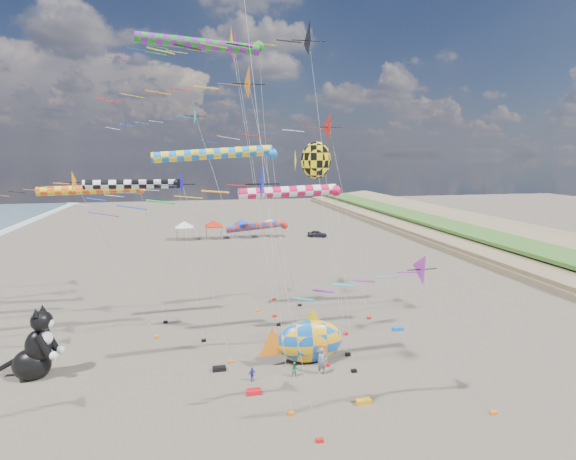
# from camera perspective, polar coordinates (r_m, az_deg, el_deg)

# --- Properties ---
(delta_kite_0) EXTENTS (9.24, 1.71, 14.14)m
(delta_kite_0) POSITION_cam_1_polar(r_m,az_deg,el_deg) (20.22, -5.80, 4.86)
(delta_kite_0) COLOR #161EDC
(delta_kite_0) RESTS_ON ground
(delta_kite_1) EXTENTS (14.60, 2.46, 18.05)m
(delta_kite_1) POSITION_cam_1_polar(r_m,az_deg,el_deg) (37.18, 2.72, 12.60)
(delta_kite_1) COLOR red
(delta_kite_1) RESTS_ON ground
(delta_kite_3) EXTENTS (9.43, 1.84, 13.62)m
(delta_kite_3) POSITION_cam_1_polar(r_m,az_deg,el_deg) (29.99, -15.15, 5.02)
(delta_kite_3) COLOR #1308BB
(delta_kite_3) RESTS_ON ground
(delta_kite_4) EXTENTS (14.48, 3.18, 25.48)m
(delta_kite_4) POSITION_cam_1_polar(r_m,az_deg,el_deg) (43.97, -7.95, 21.47)
(delta_kite_4) COLOR #DC1181
(delta_kite_4) RESTS_ON ground
(delta_kite_5) EXTENTS (13.86, 2.76, 23.91)m
(delta_kite_5) POSITION_cam_1_polar(r_m,az_deg,el_deg) (34.69, 0.91, 22.46)
(delta_kite_5) COLOR black
(delta_kite_5) RESTS_ON ground
(delta_kite_6) EXTENTS (10.91, 1.92, 9.45)m
(delta_kite_6) POSITION_cam_1_polar(r_m,az_deg,el_deg) (24.03, 16.02, -6.19)
(delta_kite_6) COLOR purple
(delta_kite_6) RESTS_ON ground
(delta_kite_7) EXTENTS (11.16, 2.05, 18.98)m
(delta_kite_7) POSITION_cam_1_polar(r_m,az_deg,el_deg) (40.00, -11.57, 13.79)
(delta_kite_7) COLOR #1FA8B8
(delta_kite_7) RESTS_ON ground
(delta_kite_8) EXTENTS (12.91, 2.34, 20.16)m
(delta_kite_8) POSITION_cam_1_polar(r_m,az_deg,el_deg) (30.37, -7.66, 17.36)
(delta_kite_8) COLOR orange
(delta_kite_8) RESTS_ON ground
(delta_kite_9) EXTENTS (10.44, 1.80, 13.50)m
(delta_kite_9) POSITION_cam_1_polar(r_m,az_deg,el_deg) (36.53, -25.48, 5.02)
(delta_kite_9) COLOR orange
(delta_kite_9) RESTS_ON ground
(delta_kite_10) EXTENTS (11.90, 2.40, 24.69)m
(delta_kite_10) POSITION_cam_1_polar(r_m,az_deg,el_deg) (39.31, -7.95, 22.19)
(delta_kite_10) COLOR yellow
(delta_kite_10) RESTS_ON ground
(windsock_0) EXTENTS (7.12, 0.69, 8.34)m
(windsock_0) POSITION_cam_1_polar(r_m,az_deg,el_deg) (41.60, -3.63, 0.40)
(windsock_0) COLOR red
(windsock_0) RESTS_ON ground
(windsock_1) EXTENTS (10.79, 0.87, 23.16)m
(windsock_1) POSITION_cam_1_polar(r_m,az_deg,el_deg) (36.99, -10.55, 22.08)
(windsock_1) COLOR #198C22
(windsock_1) RESTS_ON ground
(windsock_2) EXTENTS (9.47, 0.79, 12.14)m
(windsock_2) POSITION_cam_1_polar(r_m,az_deg,el_deg) (39.57, -23.26, 4.67)
(windsock_2) COLOR #FE4F15
(windsock_2) RESTS_ON ground
(windsock_3) EXTENTS (7.77, 0.69, 12.64)m
(windsock_3) POSITION_cam_1_polar(r_m,az_deg,el_deg) (27.54, 0.78, 4.74)
(windsock_3) COLOR #DC0F44
(windsock_3) RESTS_ON ground
(windsock_4) EXTENTS (8.15, 0.70, 12.76)m
(windsock_4) POSITION_cam_1_polar(r_m,az_deg,el_deg) (34.30, -18.61, 5.40)
(windsock_4) COLOR black
(windsock_4) RESTS_ON ground
(windsock_5) EXTENTS (10.17, 0.80, 14.99)m
(windsock_5) POSITION_cam_1_polar(r_m,az_deg,el_deg) (32.74, -8.71, 9.45)
(windsock_5) COLOR blue
(windsock_5) RESTS_ON ground
(angelfish_kite) EXTENTS (3.74, 3.02, 15.44)m
(angelfish_kite) POSITION_cam_1_polar(r_m,az_deg,el_deg) (32.37, 3.25, 8.63)
(angelfish_kite) COLOR yellow
(angelfish_kite) RESTS_ON ground
(cat_inflatable) EXTENTS (3.92, 2.53, 4.89)m
(cat_inflatable) POSITION_cam_1_polar(r_m,az_deg,el_deg) (34.45, -29.52, -12.26)
(cat_inflatable) COLOR black
(cat_inflatable) RESTS_ON ground
(fish_inflatable) EXTENTS (6.34, 2.39, 3.99)m
(fish_inflatable) POSITION_cam_1_polar(r_m,az_deg,el_deg) (32.63, 2.66, -13.89)
(fish_inflatable) COLOR blue
(fish_inflatable) RESTS_ON ground
(person_adult) EXTENTS (0.73, 0.53, 1.85)m
(person_adult) POSITION_cam_1_polar(r_m,az_deg,el_deg) (31.19, 4.36, -16.31)
(person_adult) COLOR slate
(person_adult) RESTS_ON ground
(child_green) EXTENTS (0.55, 0.45, 1.03)m
(child_green) POSITION_cam_1_polar(r_m,az_deg,el_deg) (31.00, 0.88, -17.30)
(child_green) COLOR #1C7D4B
(child_green) RESTS_ON ground
(child_blue) EXTENTS (0.59, 0.43, 0.94)m
(child_blue) POSITION_cam_1_polar(r_m,az_deg,el_deg) (30.60, -4.59, -17.81)
(child_blue) COLOR #2C27A1
(child_blue) RESTS_ON ground
(kite_bag_0) EXTENTS (0.90, 0.44, 0.30)m
(kite_bag_0) POSITION_cam_1_polar(r_m,az_deg,el_deg) (32.27, -8.73, -17.01)
(kite_bag_0) COLOR black
(kite_bag_0) RESTS_ON ground
(kite_bag_1) EXTENTS (0.90, 0.44, 0.30)m
(kite_bag_1) POSITION_cam_1_polar(r_m,az_deg,el_deg) (39.52, 13.77, -12.07)
(kite_bag_1) COLOR blue
(kite_bag_1) RESTS_ON ground
(kite_bag_2) EXTENTS (0.90, 0.44, 0.30)m
(kite_bag_2) POSITION_cam_1_polar(r_m,az_deg,el_deg) (28.65, 9.56, -20.68)
(kite_bag_2) COLOR orange
(kite_bag_2) RESTS_ON ground
(kite_bag_3) EXTENTS (0.90, 0.44, 0.30)m
(kite_bag_3) POSITION_cam_1_polar(r_m,az_deg,el_deg) (29.32, -4.35, -19.81)
(kite_bag_3) COLOR red
(kite_bag_3) RESTS_ON ground
(tent_row) EXTENTS (19.20, 4.20, 3.80)m
(tent_row) POSITION_cam_1_polar(r_m,az_deg,el_deg) (79.31, -7.62, 1.18)
(tent_row) COLOR silver
(tent_row) RESTS_ON ground
(parked_car) EXTENTS (3.77, 2.59, 1.19)m
(parked_car) POSITION_cam_1_polar(r_m,az_deg,el_deg) (80.50, 3.72, -0.48)
(parked_car) COLOR #26262D
(parked_car) RESTS_ON ground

